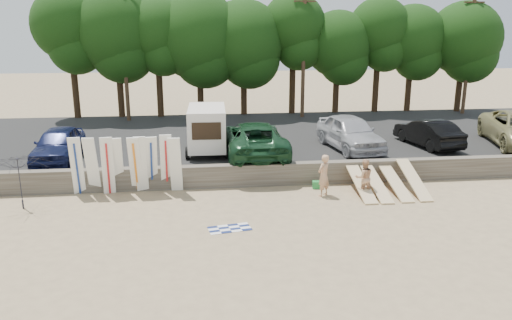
% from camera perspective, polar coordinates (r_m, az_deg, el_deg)
% --- Properties ---
extents(ground, '(120.00, 120.00, 0.00)m').
position_cam_1_polar(ground, '(20.24, 9.00, -5.21)').
color(ground, tan).
rests_on(ground, ground).
extents(seawall, '(44.00, 0.50, 1.00)m').
position_cam_1_polar(seawall, '(22.83, 7.05, -1.44)').
color(seawall, '#6B6356').
rests_on(seawall, ground).
extents(parking_lot, '(44.00, 14.50, 0.70)m').
position_cam_1_polar(parking_lot, '(29.96, 3.68, 2.37)').
color(parking_lot, '#282828').
rests_on(parking_lot, ground).
extents(treeline, '(32.93, 6.31, 8.87)m').
position_cam_1_polar(treeline, '(36.00, 0.07, 14.13)').
color(treeline, '#382616').
rests_on(treeline, parking_lot).
extents(utility_poles, '(25.80, 0.26, 9.00)m').
position_cam_1_polar(utility_poles, '(35.03, 5.47, 12.59)').
color(utility_poles, '#473321').
rests_on(utility_poles, parking_lot).
extents(box_trailer, '(2.18, 3.72, 2.32)m').
position_cam_1_polar(box_trailer, '(25.22, -5.63, 3.71)').
color(box_trailer, white).
rests_on(box_trailer, parking_lot).
extents(car_0, '(1.90, 4.68, 1.59)m').
position_cam_1_polar(car_0, '(25.50, -21.63, 1.67)').
color(car_0, '#11173E').
rests_on(car_0, parking_lot).
extents(car_1, '(2.89, 6.16, 1.71)m').
position_cam_1_polar(car_1, '(24.58, -0.21, 2.42)').
color(car_1, '#153C21').
rests_on(car_1, parking_lot).
extents(car_2, '(2.80, 5.44, 1.77)m').
position_cam_1_polar(car_2, '(26.40, 10.69, 3.12)').
color(car_2, '#B5B5BB').
rests_on(car_2, parking_lot).
extents(car_3, '(2.26, 4.64, 1.47)m').
position_cam_1_polar(car_3, '(28.12, 19.06, 2.97)').
color(car_3, black).
rests_on(car_3, parking_lot).
extents(surfboard_upright_0, '(0.54, 0.58, 2.57)m').
position_cam_1_polar(surfboard_upright_0, '(22.15, -19.78, -0.66)').
color(surfboard_upright_0, white).
rests_on(surfboard_upright_0, ground).
extents(surfboard_upright_1, '(0.54, 0.68, 2.54)m').
position_cam_1_polar(surfboard_upright_1, '(22.02, -18.23, -0.64)').
color(surfboard_upright_1, white).
rests_on(surfboard_upright_1, ground).
extents(surfboard_upright_2, '(0.58, 0.63, 2.56)m').
position_cam_1_polar(surfboard_upright_2, '(21.78, -16.58, -0.64)').
color(surfboard_upright_2, white).
rests_on(surfboard_upright_2, ground).
extents(surfboard_upright_3, '(0.61, 0.88, 2.50)m').
position_cam_1_polar(surfboard_upright_3, '(21.92, -15.59, -0.55)').
color(surfboard_upright_3, white).
rests_on(surfboard_upright_3, ground).
extents(surfboard_upright_4, '(0.52, 0.75, 2.53)m').
position_cam_1_polar(surfboard_upright_4, '(21.68, -13.61, -0.56)').
color(surfboard_upright_4, white).
rests_on(surfboard_upright_4, ground).
extents(surfboard_upright_5, '(0.52, 0.65, 2.55)m').
position_cam_1_polar(surfboard_upright_5, '(21.65, -12.98, -0.51)').
color(surfboard_upright_5, white).
rests_on(surfboard_upright_5, ground).
extents(surfboard_upright_6, '(0.61, 0.84, 2.52)m').
position_cam_1_polar(surfboard_upright_6, '(21.71, -11.86, -0.45)').
color(surfboard_upright_6, white).
rests_on(surfboard_upright_6, ground).
extents(surfboard_upright_7, '(0.54, 0.58, 2.57)m').
position_cam_1_polar(surfboard_upright_7, '(21.69, -10.21, -0.31)').
color(surfboard_upright_7, white).
rests_on(surfboard_upright_7, ground).
extents(surfboard_upright_8, '(0.54, 0.82, 2.51)m').
position_cam_1_polar(surfboard_upright_8, '(21.39, -9.18, -0.55)').
color(surfboard_upright_8, white).
rests_on(surfboard_upright_8, ground).
extents(surfboard_low_0, '(0.56, 2.90, 0.90)m').
position_cam_1_polar(surfboard_low_0, '(21.76, 11.91, -2.63)').
color(surfboard_low_0, '#D9BC89').
rests_on(surfboard_low_0, ground).
extents(surfboard_low_1, '(0.56, 2.91, 0.86)m').
position_cam_1_polar(surfboard_low_1, '(21.95, 13.58, -2.63)').
color(surfboard_low_1, '#D9BC89').
rests_on(surfboard_low_1, ground).
extents(surfboard_low_2, '(0.56, 2.92, 0.84)m').
position_cam_1_polar(surfboard_low_2, '(22.32, 15.65, -2.51)').
color(surfboard_low_2, '#D9BC89').
rests_on(surfboard_low_2, ground).
extents(surfboard_low_3, '(0.56, 2.84, 1.09)m').
position_cam_1_polar(surfboard_low_3, '(22.58, 17.58, -2.13)').
color(surfboard_low_3, '#D9BC89').
rests_on(surfboard_low_3, ground).
extents(beachgoer_a, '(0.78, 0.74, 1.79)m').
position_cam_1_polar(beachgoer_a, '(21.08, 7.73, -1.75)').
color(beachgoer_a, tan).
rests_on(beachgoer_a, ground).
extents(beachgoer_b, '(0.79, 0.62, 1.60)m').
position_cam_1_polar(beachgoer_b, '(21.39, 12.23, -1.98)').
color(beachgoer_b, tan).
rests_on(beachgoer_b, ground).
extents(cooler, '(0.43, 0.36, 0.32)m').
position_cam_1_polar(cooler, '(22.21, 6.97, -2.83)').
color(cooler, '#268D3D').
rests_on(cooler, ground).
extents(gear_bag, '(0.37, 0.35, 0.22)m').
position_cam_1_polar(gear_bag, '(23.01, 12.74, -2.58)').
color(gear_bag, orange).
rests_on(gear_bag, ground).
extents(beach_towel, '(1.74, 1.74, 0.00)m').
position_cam_1_polar(beach_towel, '(17.88, -3.03, -7.82)').
color(beach_towel, white).
rests_on(beach_towel, ground).
extents(beach_umbrella, '(3.17, 3.15, 2.17)m').
position_cam_1_polar(beach_umbrella, '(21.42, -25.20, -2.30)').
color(beach_umbrella, black).
rests_on(beach_umbrella, ground).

